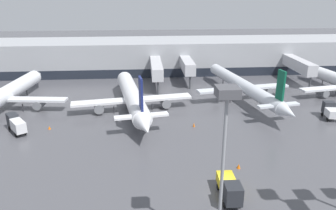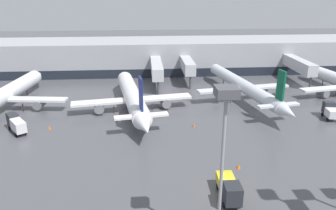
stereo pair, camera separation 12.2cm
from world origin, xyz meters
name	(u,v)px [view 1 (the left image)]	position (x,y,z in m)	size (l,w,h in m)	color
ground_plane	(223,194)	(0.00, 0.00, 0.00)	(320.00, 320.00, 0.00)	#4C4C51
terminal_building	(175,55)	(0.12, 61.79, 4.50)	(160.00, 31.85, 9.00)	#9EA0A5
parked_jet_0	(132,97)	(-11.40, 29.06, 2.85)	(23.84, 35.08, 9.85)	white
parked_jet_3	(244,86)	(12.43, 33.72, 3.20)	(20.89, 37.41, 9.84)	silver
parked_jet_4	(3,96)	(-37.12, 31.49, 2.86)	(25.59, 36.46, 8.67)	silver
service_truck_1	(330,111)	(25.66, 22.06, 1.56)	(2.53, 4.30, 2.94)	silver
service_truck_2	(16,123)	(-30.87, 20.19, 1.62)	(4.69, 5.64, 2.82)	silver
service_truck_3	(230,188)	(0.47, -1.09, 1.51)	(2.12, 5.81, 2.84)	gold
traffic_cone_0	(194,125)	(-0.41, 20.15, 0.38)	(0.38, 0.38, 0.77)	orange
traffic_cone_1	(49,128)	(-25.72, 21.05, 0.28)	(0.48, 0.48, 0.56)	orange
traffic_cone_3	(239,166)	(3.52, 5.61, 0.33)	(0.51, 0.51, 0.66)	orange
apron_light_mast_0	(225,124)	(-2.56, -8.57, 12.84)	(1.80, 1.80, 16.01)	gray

